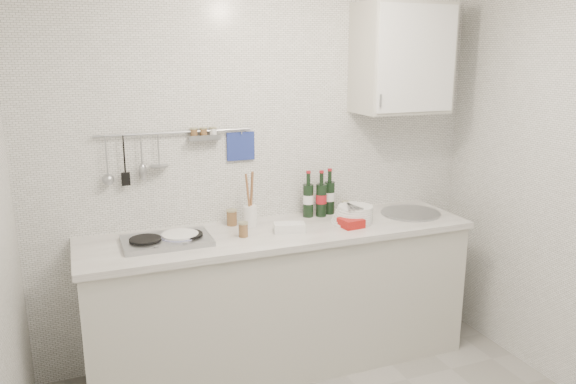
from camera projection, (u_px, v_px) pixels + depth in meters
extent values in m
cube|color=silver|center=(264.00, 169.00, 3.68)|extent=(3.00, 0.02, 2.50)
cube|color=#B9B7AB|center=(280.00, 301.00, 3.60)|extent=(2.40, 0.60, 0.88)
cube|color=silver|center=(280.00, 233.00, 3.49)|extent=(2.44, 0.64, 0.04)
cube|color=black|center=(280.00, 354.00, 3.71)|extent=(2.34, 0.52, 0.10)
cube|color=#93969B|center=(167.00, 241.00, 3.23)|extent=(0.50, 0.32, 0.03)
cylinder|color=black|center=(145.00, 239.00, 3.18)|extent=(0.18, 0.18, 0.01)
cylinder|color=black|center=(187.00, 235.00, 3.27)|extent=(0.18, 0.18, 0.01)
cylinder|color=#93969B|center=(411.00, 213.00, 3.82)|extent=(0.40, 0.40, 0.02)
cylinder|color=#93969B|center=(410.00, 221.00, 3.83)|extent=(0.34, 0.34, 0.10)
cylinder|color=#93969B|center=(175.00, 133.00, 3.38)|extent=(0.95, 0.02, 0.02)
cube|color=navy|center=(241.00, 146.00, 3.57)|extent=(0.18, 0.02, 0.18)
cube|color=#B9B7AB|center=(402.00, 59.00, 3.67)|extent=(0.60, 0.35, 0.70)
cube|color=white|center=(417.00, 59.00, 3.50)|extent=(0.56, 0.01, 0.66)
cylinder|color=#93969B|center=(381.00, 101.00, 3.46)|extent=(0.01, 0.01, 0.08)
cylinder|color=#4F53B3|center=(178.00, 241.00, 3.26)|extent=(0.23, 0.23, 0.01)
cylinder|color=#4F53B3|center=(179.00, 239.00, 3.26)|extent=(0.22, 0.22, 0.01)
cylinder|color=#4F53B3|center=(179.00, 236.00, 3.26)|extent=(0.22, 0.22, 0.01)
cylinder|color=#4F53B3|center=(180.00, 234.00, 3.26)|extent=(0.21, 0.21, 0.01)
cylinder|color=white|center=(352.00, 222.00, 3.63)|extent=(0.27, 0.27, 0.01)
cylinder|color=white|center=(352.00, 219.00, 3.63)|extent=(0.26, 0.26, 0.01)
cylinder|color=white|center=(353.00, 217.00, 3.63)|extent=(0.26, 0.26, 0.01)
cylinder|color=white|center=(353.00, 215.00, 3.63)|extent=(0.25, 0.25, 0.01)
cylinder|color=white|center=(354.00, 213.00, 3.64)|extent=(0.25, 0.25, 0.01)
cylinder|color=white|center=(354.00, 211.00, 3.64)|extent=(0.24, 0.24, 0.01)
cylinder|color=white|center=(355.00, 209.00, 3.64)|extent=(0.23, 0.23, 0.01)
cylinder|color=white|center=(356.00, 207.00, 3.64)|extent=(0.23, 0.23, 0.01)
cube|color=white|center=(289.00, 228.00, 3.43)|extent=(0.21, 0.14, 0.06)
cube|color=red|center=(351.00, 223.00, 3.53)|extent=(0.15, 0.15, 0.06)
cylinder|color=white|center=(250.00, 216.00, 3.55)|extent=(0.09, 0.09, 0.13)
cylinder|color=brown|center=(252.00, 191.00, 3.51)|extent=(0.02, 0.06, 0.26)
cylinder|color=brown|center=(248.00, 193.00, 3.52)|extent=(0.03, 0.05, 0.24)
cylinder|color=brown|center=(232.00, 218.00, 3.56)|extent=(0.07, 0.07, 0.09)
cylinder|color=tan|center=(232.00, 210.00, 3.55)|extent=(0.07, 0.07, 0.01)
cylinder|color=brown|center=(346.00, 207.00, 3.90)|extent=(0.05, 0.05, 0.06)
cylinder|color=tan|center=(346.00, 202.00, 3.89)|extent=(0.06, 0.06, 0.01)
cylinder|color=brown|center=(352.00, 210.00, 3.81)|extent=(0.05, 0.05, 0.05)
cylinder|color=tan|center=(352.00, 206.00, 3.80)|extent=(0.06, 0.06, 0.01)
cylinder|color=brown|center=(243.00, 230.00, 3.34)|extent=(0.06, 0.06, 0.08)
cylinder|color=tan|center=(243.00, 223.00, 3.33)|extent=(0.06, 0.06, 0.01)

